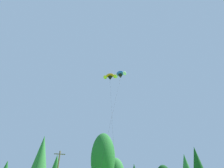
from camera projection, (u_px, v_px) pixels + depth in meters
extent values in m
cone|color=#2D7033|center=(41.00, 158.00, 46.13)|extent=(4.89, 4.89, 11.07)
ellipsoid|color=#236628|center=(103.00, 158.00, 45.99)|extent=(5.99, 5.99, 12.19)
cone|color=#144719|center=(198.00, 165.00, 57.64)|extent=(4.89, 4.89, 11.08)
cube|color=brown|center=(60.00, 154.00, 37.24)|extent=(2.20, 0.14, 0.14)
ellipsoid|color=blue|center=(120.00, 74.00, 42.05)|extent=(2.16, 2.21, 1.10)
ellipsoid|color=white|center=(125.00, 73.00, 41.40)|extent=(1.34, 1.40, 1.21)
ellipsoid|color=white|center=(116.00, 76.00, 42.39)|extent=(1.42, 1.30, 1.21)
cone|color=black|center=(120.00, 76.00, 41.80)|extent=(1.42, 1.42, 0.86)
cylinder|color=black|center=(113.00, 113.00, 29.03)|extent=(8.33, 13.70, 22.98)
ellipsoid|color=orange|center=(110.00, 76.00, 40.44)|extent=(2.03, 1.78, 0.97)
ellipsoid|color=yellow|center=(115.00, 76.00, 40.15)|extent=(1.09, 1.23, 1.09)
ellipsoid|color=yellow|center=(105.00, 77.00, 40.44)|extent=(1.19, 1.20, 1.09)
cone|color=black|center=(110.00, 78.00, 40.20)|extent=(1.29, 1.29, 0.82)
cylinder|color=black|center=(112.00, 122.00, 30.66)|extent=(1.95, 8.71, 21.74)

